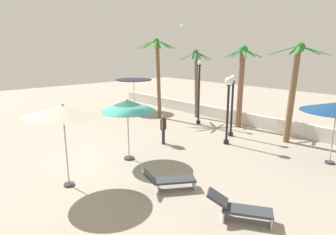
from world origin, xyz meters
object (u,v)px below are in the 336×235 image
object	(u,v)px
lounge_chair_0	(168,180)
lamp_post_0	(228,99)
patio_umbrella_0	(134,81)
lamp_post_1	(232,100)
lounge_chair_1	(239,208)
palm_tree_3	(196,74)
palm_tree_1	(158,67)
patio_umbrella_2	(63,111)
palm_tree_0	(294,82)
lamp_post_2	(199,90)
guest_0	(163,127)
palm_tree_2	(241,77)
seagull_0	(182,26)
patio_umbrella_1	(127,106)

from	to	relation	value
lounge_chair_0	lamp_post_0	bearing A→B (deg)	107.09
patio_umbrella_0	lamp_post_1	bearing A→B (deg)	0.18
lounge_chair_0	lounge_chair_1	distance (m)	2.78
palm_tree_3	lounge_chair_1	distance (m)	13.48
lamp_post_0	palm_tree_1	bearing A→B (deg)	169.87
patio_umbrella_2	palm_tree_0	xyz separation A→B (m)	(3.00, 10.84, 0.43)
lamp_post_2	guest_0	distance (m)	4.95
palm_tree_2	palm_tree_0	bearing A→B (deg)	-10.79
patio_umbrella_0	patio_umbrella_2	world-z (taller)	patio_umbrella_2
lamp_post_1	lamp_post_2	world-z (taller)	lamp_post_2
patio_umbrella_2	palm_tree_2	size ratio (longest dim) A/B	0.60
patio_umbrella_2	palm_tree_1	world-z (taller)	palm_tree_1
palm_tree_1	lamp_post_1	world-z (taller)	palm_tree_1
lamp_post_2	lounge_chair_0	size ratio (longest dim) A/B	2.20
lamp_post_1	seagull_0	distance (m)	7.71
palm_tree_0	lounge_chair_0	distance (m)	8.83
seagull_0	patio_umbrella_2	bearing A→B (deg)	-63.00
palm_tree_1	lamp_post_2	world-z (taller)	palm_tree_1
lamp_post_0	seagull_0	world-z (taller)	seagull_0
palm_tree_0	lounge_chair_0	size ratio (longest dim) A/B	2.75
lounge_chair_0	lamp_post_1	bearing A→B (deg)	109.20
patio_umbrella_0	seagull_0	bearing A→B (deg)	29.53
lounge_chair_0	guest_0	bearing A→B (deg)	140.87
lamp_post_1	palm_tree_0	bearing A→B (deg)	25.35
palm_tree_3	lounge_chair_0	distance (m)	11.81
palm_tree_1	palm_tree_2	world-z (taller)	palm_tree_1
palm_tree_0	palm_tree_2	world-z (taller)	palm_tree_0
patio_umbrella_2	lounge_chair_0	distance (m)	4.37
patio_umbrella_2	lounge_chair_0	size ratio (longest dim) A/B	1.61
patio_umbrella_1	patio_umbrella_2	bearing A→B (deg)	-77.25
palm_tree_3	seagull_0	bearing A→B (deg)	-174.59
patio_umbrella_0	palm_tree_2	xyz separation A→B (m)	(8.56, 2.04, 0.76)
lamp_post_0	lounge_chair_1	xyz separation A→B (m)	(4.51, -5.43, -1.98)
lounge_chair_0	lamp_post_2	bearing A→B (deg)	125.81
patio_umbrella_2	palm_tree_3	world-z (taller)	palm_tree_3
lamp_post_2	lounge_chair_1	distance (m)	11.35
patio_umbrella_0	lamp_post_0	size ratio (longest dim) A/B	0.81
palm_tree_1	palm_tree_2	bearing A→B (deg)	20.85
patio_umbrella_1	palm_tree_3	bearing A→B (deg)	113.74
patio_umbrella_1	guest_0	xyz separation A→B (m)	(-0.59, 2.59, -1.53)
lamp_post_2	seagull_0	xyz separation A→B (m)	(-2.91, 1.20, 4.26)
seagull_0	patio_umbrella_1	bearing A→B (deg)	-58.34
lounge_chair_1	seagull_0	distance (m)	15.46
patio_umbrella_1	seagull_0	xyz separation A→B (m)	(-5.11, 8.28, 4.05)
patio_umbrella_0	lounge_chair_1	xyz separation A→B (m)	(14.63, -6.76, -2.02)
patio_umbrella_2	palm_tree_1	xyz separation A→B (m)	(-6.15, 9.43, 0.84)
palm_tree_3	guest_0	xyz separation A→B (m)	(3.11, -5.83, -2.18)
palm_tree_3	lamp_post_2	size ratio (longest dim) A/B	1.16
palm_tree_0	palm_tree_1	xyz separation A→B (m)	(-9.15, -1.41, 0.41)
lamp_post_1	lamp_post_2	bearing A→B (deg)	167.62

